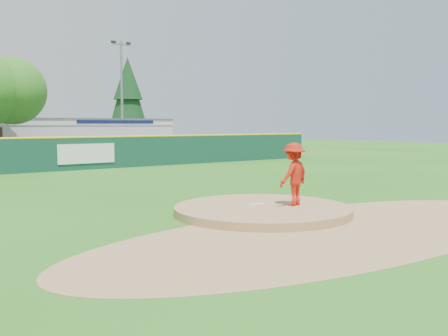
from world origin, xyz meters
TOP-DOWN VIEW (x-y plane):
  - ground at (0.00, 0.00)m, footprint 120.00×120.00m
  - pitchers_mound at (0.00, 0.00)m, footprint 5.50×5.50m
  - pitching_rubber at (0.00, 0.30)m, footprint 0.60×0.15m
  - infield_dirt_arc at (0.00, -3.00)m, footprint 15.40×15.40m
  - parking_lot at (0.00, 27.00)m, footprint 44.00×16.00m
  - pitcher at (0.88, -0.46)m, footprint 1.40×0.99m
  - van at (6.07, 23.43)m, footprint 6.20×4.62m
  - pool_building_grp at (6.00, 31.99)m, footprint 15.20×8.20m
  - outfield_fence at (0.00, 18.00)m, footprint 40.00×0.14m
  - conifer_tree at (13.00, 36.00)m, footprint 4.40×4.40m
  - light_pole_right at (9.00, 29.00)m, footprint 1.75×0.25m

SIDE VIEW (x-z plane):
  - ground at x=0.00m, z-range 0.00..0.00m
  - pitchers_mound at x=0.00m, z-range -0.25..0.25m
  - infield_dirt_arc at x=0.00m, z-range 0.00..0.01m
  - parking_lot at x=0.00m, z-range 0.00..0.02m
  - pitching_rubber at x=0.00m, z-range 0.25..0.29m
  - van at x=6.07m, z-range 0.02..1.59m
  - outfield_fence at x=0.00m, z-range 0.05..2.12m
  - pitcher at x=0.88m, z-range 0.25..2.22m
  - pool_building_grp at x=6.00m, z-range 0.01..3.32m
  - conifer_tree at x=13.00m, z-range 0.79..10.29m
  - light_pole_right at x=9.00m, z-range 0.54..10.54m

